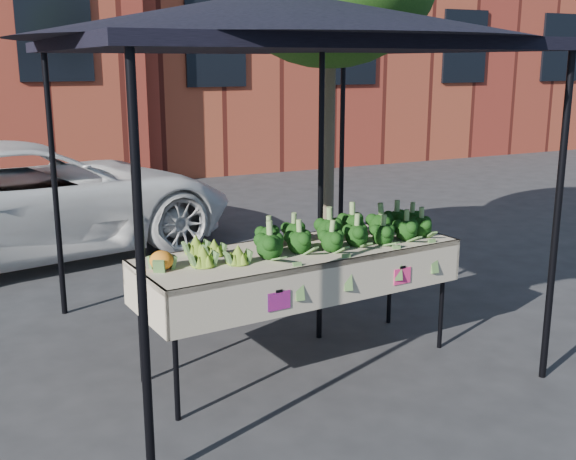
# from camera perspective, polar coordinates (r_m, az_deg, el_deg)

# --- Properties ---
(ground) EXTENTS (90.00, 90.00, 0.00)m
(ground) POSITION_cam_1_polar(r_m,az_deg,el_deg) (5.41, 1.68, -10.73)
(ground) COLOR #28282A
(table) EXTENTS (2.46, 1.00, 0.90)m
(table) POSITION_cam_1_polar(r_m,az_deg,el_deg) (5.21, 0.98, -6.36)
(table) COLOR beige
(table) RESTS_ON ground
(canopy) EXTENTS (3.16, 3.16, 2.74)m
(canopy) POSITION_cam_1_polar(r_m,az_deg,el_deg) (5.39, -0.98, 4.45)
(canopy) COLOR black
(canopy) RESTS_ON ground
(broccoli_heap) EXTENTS (1.58, 0.55, 0.23)m
(broccoli_heap) POSITION_cam_1_polar(r_m,az_deg,el_deg) (5.25, 4.67, 0.22)
(broccoli_heap) COLOR #0C330D
(broccoli_heap) RESTS_ON table
(romanesco_cluster) EXTENTS (0.41, 0.55, 0.18)m
(romanesco_cluster) POSITION_cam_1_polar(r_m,az_deg,el_deg) (4.82, -6.22, -1.36)
(romanesco_cluster) COLOR #8DB027
(romanesco_cluster) RESTS_ON table
(cauliflower_pair) EXTENTS (0.18, 0.18, 0.16)m
(cauliflower_pair) POSITION_cam_1_polar(r_m,az_deg,el_deg) (4.63, -10.32, -2.25)
(cauliflower_pair) COLOR orange
(cauliflower_pair) RESTS_ON table
(vehicle) EXTENTS (1.80, 2.48, 4.86)m
(vehicle) POSITION_cam_1_polar(r_m,az_deg,el_deg) (8.48, -21.52, 14.08)
(vehicle) COLOR white
(vehicle) RESTS_ON ground
(street_tree) EXTENTS (1.93, 1.93, 3.80)m
(street_tree) POSITION_cam_1_polar(r_m,az_deg,el_deg) (6.48, 3.31, 10.72)
(street_tree) COLOR #1E4C14
(street_tree) RESTS_ON ground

